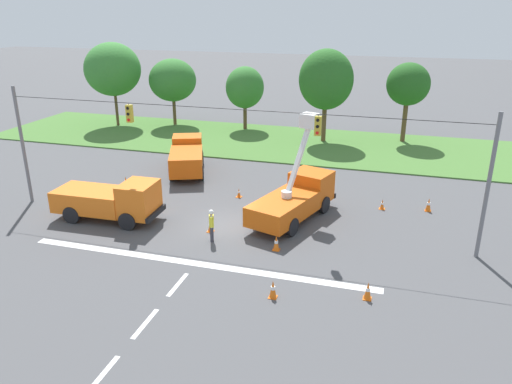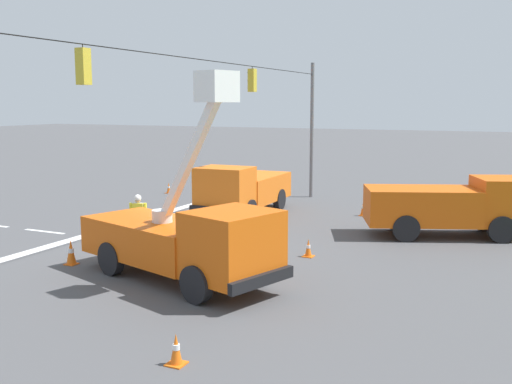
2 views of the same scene
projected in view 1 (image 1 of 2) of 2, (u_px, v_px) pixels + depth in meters
The scene contains 21 objects.
ground_plane at pixel (227, 225), 27.98m from camera, with size 200.00×200.00×0.00m, color #4C4C4F.
grass_verge at pixel (295, 144), 44.11m from camera, with size 56.00×12.00×0.10m, color #477533.
lane_markings at pixel (183, 279), 22.56m from camera, with size 17.60×15.25×0.01m.
signal_gantry at pixel (224, 153), 26.49m from camera, with size 26.20×0.33×7.20m.
tree_far_west at pixel (113, 69), 48.65m from camera, with size 5.31×5.79×8.21m.
tree_west at pixel (173, 80), 49.33m from camera, with size 4.61×4.84×6.63m.
tree_centre at pixel (245, 88), 47.76m from camera, with size 3.64×4.00×6.10m.
tree_east at pixel (326, 80), 42.90m from camera, with size 4.71×4.35×8.12m.
tree_far_east at pixel (408, 85), 42.94m from camera, with size 3.71×3.66×6.98m.
utility_truck_bucket_lift at pixel (296, 197), 28.56m from camera, with size 4.20×7.02×5.88m.
utility_truck_support_near at pixel (111, 200), 28.38m from camera, with size 6.16×2.52×2.37m.
utility_truck_support_far at pixel (187, 156), 36.41m from camera, with size 4.35×6.47×2.27m.
road_worker at pixel (212, 223), 25.81m from camera, with size 0.37×0.61×1.77m.
traffic_cone_mid_left at pixel (273, 289), 20.99m from camera, with size 0.36×0.36×0.82m.
traffic_cone_mid_right at pixel (126, 182), 33.80m from camera, with size 0.36×0.36×0.72m.
traffic_cone_near_bucket at pixel (276, 243), 25.05m from camera, with size 0.36×0.36×0.80m.
traffic_cone_lane_edge_a at pixel (368, 291), 20.89m from camera, with size 0.36×0.36×0.81m.
traffic_cone_lane_edge_b at pixel (239, 193), 31.97m from camera, with size 0.36×0.36×0.60m.
traffic_cone_far_left at pixel (210, 226), 27.09m from camera, with size 0.36×0.36×0.71m.
traffic_cone_far_right at pixel (429, 205), 29.79m from camera, with size 0.36×0.36×0.83m.
traffic_cone_centre_line at pixel (382, 204), 30.10m from camera, with size 0.36×0.36×0.63m.
Camera 1 is at (8.74, -24.01, 11.68)m, focal length 35.00 mm.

